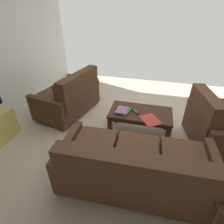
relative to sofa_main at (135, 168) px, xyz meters
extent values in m
cube|color=beige|center=(0.17, -0.97, -0.35)|extent=(5.12, 5.30, 0.01)
cylinder|color=black|center=(-0.72, -0.45, -0.31)|extent=(0.05, 0.05, 0.06)
cylinder|color=black|center=(0.75, -0.40, -0.31)|extent=(0.05, 0.05, 0.06)
cylinder|color=black|center=(-0.74, 0.26, -0.31)|extent=(0.05, 0.05, 0.06)
cylinder|color=black|center=(0.72, 0.31, -0.31)|extent=(0.05, 0.05, 0.06)
cube|color=brown|center=(0.00, -0.07, -0.11)|extent=(1.65, 0.88, 0.34)
cube|color=brown|center=(-0.54, -0.11, 0.11)|extent=(0.53, 0.74, 0.10)
cube|color=brown|center=(0.00, -0.09, 0.11)|extent=(0.53, 0.74, 0.10)
cube|color=brown|center=(0.54, -0.07, 0.11)|extent=(0.53, 0.74, 0.10)
cube|color=brown|center=(-0.01, 0.29, 0.23)|extent=(1.63, 0.23, 0.44)
cube|color=brown|center=(-0.55, 0.16, 0.23)|extent=(0.49, 0.14, 0.31)
cube|color=brown|center=(-0.01, 0.18, 0.23)|extent=(0.49, 0.14, 0.31)
cube|color=brown|center=(0.54, 0.19, 0.23)|extent=(0.49, 0.14, 0.31)
cube|color=brown|center=(-0.86, -0.10, -0.04)|extent=(0.13, 0.83, 0.50)
cube|color=brown|center=(0.87, -0.04, -0.04)|extent=(0.13, 0.83, 0.50)
cylinder|color=black|center=(1.81, -1.97, -0.31)|extent=(0.06, 0.06, 0.06)
cylinder|color=black|center=(2.00, -1.08, -0.31)|extent=(0.06, 0.06, 0.06)
cylinder|color=black|center=(1.17, -1.83, -0.31)|extent=(0.06, 0.06, 0.06)
cylinder|color=black|center=(1.35, -0.95, -0.31)|extent=(0.06, 0.06, 0.06)
cube|color=#4C301E|center=(1.58, -1.46, -0.10)|extent=(0.98, 1.20, 0.36)
cube|color=#4C301E|center=(1.55, -1.72, 0.13)|extent=(0.77, 0.63, 0.10)
cube|color=#4C301E|center=(1.66, -1.20, 0.13)|extent=(0.77, 0.63, 0.10)
cube|color=#4C301E|center=(1.26, -1.39, 0.29)|extent=(0.40, 1.08, 0.52)
cube|color=#4C301E|center=(1.31, -1.67, 0.29)|extent=(0.22, 0.49, 0.38)
cube|color=#4C301E|center=(1.42, -1.15, 0.29)|extent=(0.22, 0.49, 0.38)
cube|color=#4C301E|center=(1.46, -2.03, -0.03)|extent=(0.78, 0.26, 0.52)
cube|color=#4C301E|center=(1.70, -0.89, -0.03)|extent=(0.78, 0.26, 0.52)
cube|color=#3D2316|center=(0.06, -1.09, 0.08)|extent=(1.02, 0.56, 0.04)
cube|color=#3D2316|center=(0.06, -1.09, 0.03)|extent=(0.94, 0.51, 0.05)
cube|color=#3D2316|center=(-0.41, -1.33, -0.14)|extent=(0.07, 0.07, 0.40)
cube|color=#3D2316|center=(0.53, -1.33, -0.14)|extent=(0.07, 0.07, 0.40)
cube|color=#3D2316|center=(-0.41, -0.86, -0.14)|extent=(0.07, 0.07, 0.40)
cube|color=#3D2316|center=(0.53, -0.86, -0.14)|extent=(0.07, 0.07, 0.40)
cylinder|color=brown|center=(-0.77, -0.03, -0.09)|extent=(0.04, 0.04, 0.50)
cylinder|color=black|center=(-0.91, -0.70, -0.31)|extent=(0.06, 0.06, 0.06)
cylinder|color=black|center=(-0.78, -1.32, -0.31)|extent=(0.06, 0.06, 0.06)
cube|color=brown|center=(-1.21, -1.08, -0.08)|extent=(1.00, 0.94, 0.40)
cube|color=brown|center=(-0.84, -1.01, 0.32)|extent=(0.33, 0.81, 0.51)
cube|color=brown|center=(-0.95, -1.03, 0.32)|extent=(0.26, 0.72, 0.36)
cube|color=brown|center=(-1.12, -1.52, -0.01)|extent=(0.86, 0.27, 0.56)
cube|color=#337F51|center=(0.34, -1.02, 0.11)|extent=(0.27, 0.29, 0.03)
cube|color=#996699|center=(0.36, -1.01, 0.14)|extent=(0.17, 0.23, 0.02)
cube|color=black|center=(0.15, -1.07, 0.11)|extent=(0.14, 0.15, 0.02)
cube|color=#59595B|center=(0.15, -1.07, 0.12)|extent=(0.10, 0.10, 0.00)
cube|color=#C63833|center=(-0.11, -0.89, 0.10)|extent=(0.38, 0.40, 0.01)
camera|label=1|loc=(-0.08, 1.43, 1.67)|focal=28.46mm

